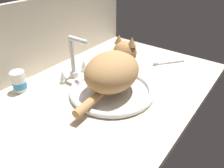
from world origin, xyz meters
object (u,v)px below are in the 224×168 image
(cat, at_px, (114,69))
(faucet, at_px, (74,62))
(toothbrush, at_px, (168,62))
(sink_basin, at_px, (112,90))
(pill_bottle, at_px, (19,82))

(cat, bearing_deg, faucet, 94.25)
(toothbrush, bearing_deg, faucet, 143.81)
(cat, bearing_deg, sink_basin, -175.22)
(sink_basin, relative_size, cat, 0.92)
(faucet, bearing_deg, sink_basin, -90.00)
(sink_basin, height_order, toothbrush, sink_basin)
(sink_basin, xyz_separation_m, pill_bottle, (-0.22, 0.31, 0.03))
(sink_basin, bearing_deg, faucet, 90.00)
(sink_basin, bearing_deg, toothbrush, -10.62)
(pill_bottle, bearing_deg, sink_basin, -55.15)
(toothbrush, bearing_deg, cat, 168.76)
(sink_basin, bearing_deg, pill_bottle, 124.85)
(sink_basin, bearing_deg, cat, 4.78)
(cat, relative_size, toothbrush, 2.60)
(faucet, distance_m, toothbrush, 0.48)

